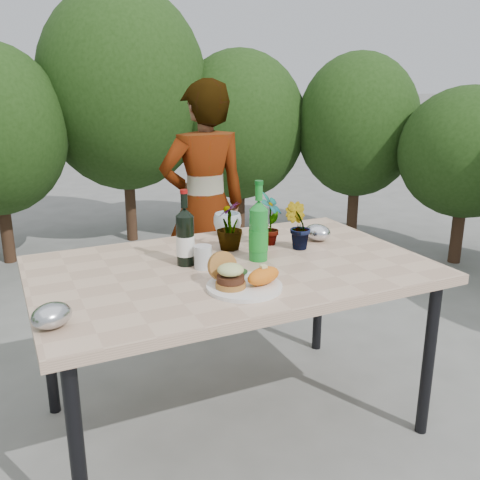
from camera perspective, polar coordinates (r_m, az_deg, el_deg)
name	(u,v)px	position (r m, az deg, el deg)	size (l,w,h in m)	color
ground	(233,420)	(2.56, -0.80, -18.69)	(80.00, 80.00, 0.00)	slate
patio_table	(232,278)	(2.23, -0.87, -4.07)	(1.60, 1.00, 0.75)	tan
shrub_hedge	(141,132)	(3.71, -10.53, 11.31)	(6.84, 5.25, 2.29)	#382316
dinner_plate	(244,287)	(1.97, 0.46, -5.00)	(0.28, 0.28, 0.01)	white
burger_stack	(228,274)	(1.94, -1.24, -3.61)	(0.11, 0.16, 0.11)	#B7722D
sweet_potato	(263,276)	(1.96, 2.51, -3.83)	(0.15, 0.08, 0.06)	orange
grilled_veg	(238,273)	(2.04, -0.22, -3.52)	(0.08, 0.05, 0.03)	olive
wine_bottle	(185,238)	(2.19, -5.87, 0.25)	(0.08, 0.08, 0.32)	black
sparkling_water	(259,232)	(2.24, 1.99, 0.91)	(0.08, 0.08, 0.34)	#178226
plastic_cup	(203,257)	(2.16, -3.97, -1.83)	(0.07, 0.07, 0.10)	silver
seedling_left	(270,219)	(2.45, 3.26, 2.24)	(0.13, 0.09, 0.25)	#276121
seedling_mid	(298,226)	(2.41, 6.18, 1.50)	(0.12, 0.09, 0.21)	#275B1F
seedling_right	(229,226)	(2.39, -1.13, 1.52)	(0.12, 0.12, 0.22)	#2A581E
blue_bowl	(227,224)	(2.63, -1.35, 1.74)	(0.14, 0.14, 0.11)	silver
foil_packet_left	(52,315)	(1.76, -19.45, -7.60)	(0.13, 0.11, 0.08)	#B1B4B8
foil_packet_right	(317,232)	(2.56, 8.26, 0.80)	(0.13, 0.11, 0.08)	silver
person	(205,206)	(3.25, -3.79, 3.62)	(0.54, 0.36, 1.49)	#916448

